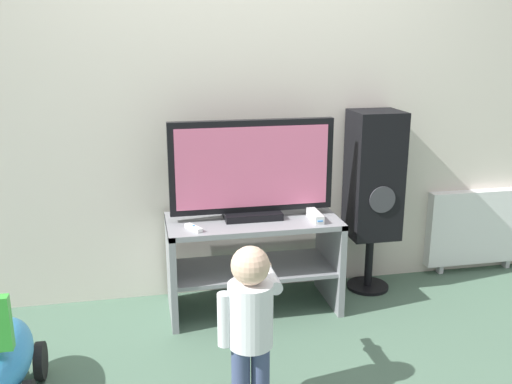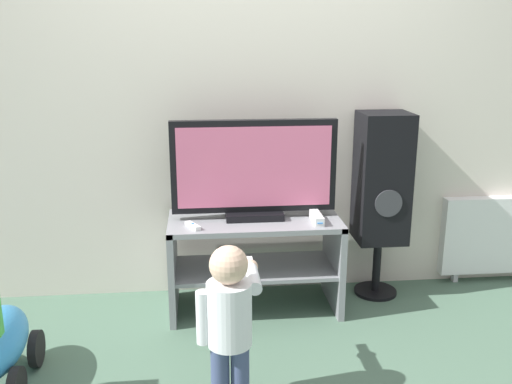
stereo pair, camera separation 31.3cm
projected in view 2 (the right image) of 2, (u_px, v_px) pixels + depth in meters
ground_plane at (258, 326)px, 3.20m from camera, size 16.00×16.00×0.00m
wall_back at (249, 83)px, 3.37m from camera, size 10.00×0.06×2.60m
tv_stand at (254, 251)px, 3.32m from camera, size 0.99×0.46×0.56m
television at (254, 171)px, 3.22m from camera, size 0.94×0.20×0.57m
game_console at (317, 218)px, 3.21m from camera, size 0.05×0.19×0.05m
remote_primary at (193, 226)px, 3.11m from camera, size 0.09×0.13×0.03m
child at (230, 314)px, 2.40m from camera, size 0.29×0.44×0.75m
speaker_tower at (382, 182)px, 3.41m from camera, size 0.30×0.29×1.14m
radiator at (496, 235)px, 3.72m from camera, size 0.72×0.08×0.57m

